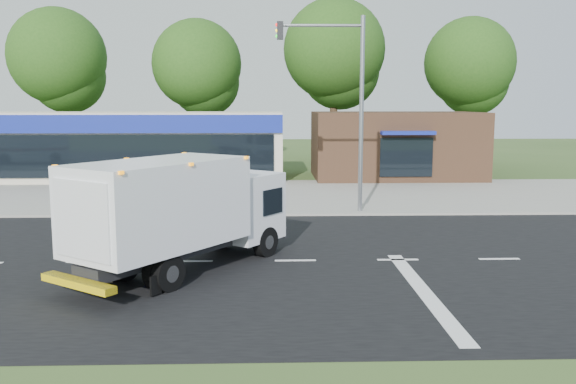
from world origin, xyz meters
name	(u,v)px	position (x,y,z in m)	size (l,w,h in m)	color
ground	(295,261)	(0.00, 0.00, 0.00)	(120.00, 120.00, 0.00)	#385123
road_asphalt	(295,261)	(0.00, 0.00, 0.00)	(60.00, 14.00, 0.02)	black
sidewalk	(287,210)	(0.00, 8.20, 0.06)	(60.00, 2.40, 0.12)	gray
parking_apron	(284,191)	(0.00, 14.00, 0.01)	(60.00, 9.00, 0.02)	gray
lane_markings	(347,273)	(1.35, -1.35, 0.02)	(55.20, 7.00, 0.01)	silver
ems_box_truck	(180,207)	(-3.14, -1.07, 1.80)	(5.86, 6.96, 3.11)	black
emergency_worker	(116,248)	(-4.68, -1.90, 0.89)	(0.74, 0.67, 1.81)	tan
retail_strip_mall	(133,145)	(-9.00, 19.93, 2.01)	(18.00, 6.20, 4.00)	beige
brown_storefront	(395,145)	(7.00, 19.98, 2.00)	(10.00, 6.70, 4.00)	#382316
traffic_signal_pole	(346,94)	(2.35, 7.60, 4.92)	(3.51, 0.25, 8.00)	gray
background_trees	(268,64)	(-0.85, 28.16, 7.38)	(36.77, 7.39, 12.10)	#332114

